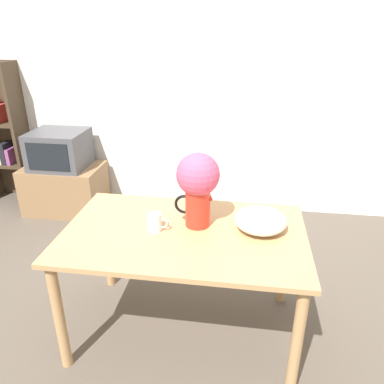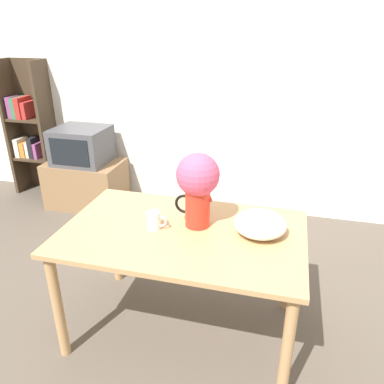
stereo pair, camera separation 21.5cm
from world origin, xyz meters
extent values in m
plane|color=brown|center=(0.00, 0.00, 0.00)|extent=(12.00, 12.00, 0.00)
cube|color=silver|center=(0.00, 2.03, 1.30)|extent=(8.00, 0.05, 2.60)
cube|color=tan|center=(0.01, 0.15, 0.73)|extent=(1.40, 0.88, 0.03)
cylinder|color=tan|center=(-0.63, -0.23, 0.36)|extent=(0.06, 0.06, 0.71)
cylinder|color=tan|center=(0.65, -0.23, 0.36)|extent=(0.06, 0.06, 0.71)
cylinder|color=tan|center=(-0.63, 0.53, 0.36)|extent=(0.06, 0.06, 0.71)
cylinder|color=tan|center=(0.65, 0.53, 0.36)|extent=(0.06, 0.06, 0.71)
cylinder|color=red|center=(0.08, 0.23, 0.86)|extent=(0.15, 0.15, 0.24)
cone|color=red|center=(0.14, 0.23, 0.94)|extent=(0.05, 0.05, 0.06)
torus|color=black|center=(0.00, 0.23, 0.87)|extent=(0.12, 0.02, 0.12)
sphere|color=#3D7033|center=(0.08, 0.23, 1.02)|extent=(0.19, 0.19, 0.19)
sphere|color=#DB4C70|center=(0.08, 0.23, 1.06)|extent=(0.25, 0.25, 0.25)
cylinder|color=white|center=(-0.16, 0.13, 0.79)|extent=(0.08, 0.08, 0.11)
torus|color=white|center=(-0.12, 0.13, 0.79)|extent=(0.07, 0.01, 0.07)
ellipsoid|color=white|center=(0.45, 0.22, 0.80)|extent=(0.30, 0.30, 0.13)
cube|color=#8E6B47|center=(-1.53, 1.68, 0.25)|extent=(0.79, 0.51, 0.49)
cube|color=#4C4C51|center=(-1.53, 1.68, 0.68)|extent=(0.54, 0.48, 0.37)
cube|color=black|center=(-1.53, 1.44, 0.68)|extent=(0.42, 0.01, 0.27)
cube|color=#423323|center=(-2.49, 1.87, 0.75)|extent=(0.04, 0.29, 1.50)
cube|color=#423323|center=(-2.04, 1.87, 0.75)|extent=(0.04, 0.29, 1.50)
cube|color=#423323|center=(-2.26, 2.00, 0.75)|extent=(0.49, 0.01, 1.50)
cube|color=#423323|center=(-2.26, 1.87, 0.42)|extent=(0.42, 0.26, 0.03)
cube|color=silver|center=(-2.42, 1.86, 0.54)|extent=(0.06, 0.20, 0.21)
cube|color=orange|center=(-2.36, 1.86, 0.52)|extent=(0.06, 0.18, 0.17)
cube|color=silver|center=(-2.30, 1.86, 0.52)|extent=(0.04, 0.17, 0.18)
cube|color=black|center=(-2.24, 1.86, 0.55)|extent=(0.06, 0.19, 0.23)
cube|color=#934784|center=(-2.19, 1.86, 0.52)|extent=(0.04, 0.19, 0.17)
cube|color=#423323|center=(-2.26, 1.87, 0.87)|extent=(0.42, 0.26, 0.03)
cube|color=#934784|center=(-2.42, 1.86, 1.00)|extent=(0.06, 0.18, 0.23)
cube|color=#337A4C|center=(-2.36, 1.86, 1.00)|extent=(0.05, 0.22, 0.22)
cube|color=#B72D28|center=(-2.30, 1.86, 1.00)|extent=(0.06, 0.23, 0.23)
cube|color=#B72D28|center=(-2.23, 1.86, 0.98)|extent=(0.05, 0.21, 0.18)
camera|label=1|loc=(0.33, -1.71, 1.84)|focal=35.00mm
camera|label=2|loc=(0.54, -1.67, 1.84)|focal=35.00mm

